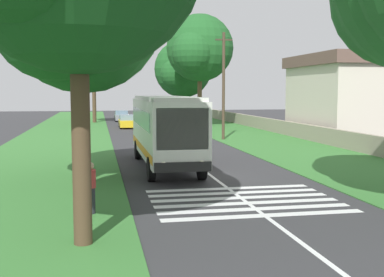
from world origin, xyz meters
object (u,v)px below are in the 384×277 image
(coach_bus, at_px, (165,127))
(roadside_tree_left_2, at_px, (92,64))
(utility_pole, at_px, (224,85))
(pedestrian, at_px, (91,187))
(roadside_tree_right_1, at_px, (198,50))
(roadside_building, at_px, (357,96))
(trailing_car_0, at_px, (178,128))
(trailing_car_2, at_px, (155,118))
(roadside_tree_right_2, at_px, (181,71))
(roadside_tree_left_0, at_px, (77,16))
(trailing_car_3, at_px, (121,116))
(trailing_car_1, at_px, (127,122))

(coach_bus, bearing_deg, roadside_tree_left_2, 5.94)
(utility_pole, distance_m, pedestrian, 25.57)
(roadside_tree_right_1, height_order, roadside_building, roadside_tree_right_1)
(roadside_building, relative_size, pedestrian, 6.48)
(coach_bus, distance_m, trailing_car_0, 18.74)
(trailing_car_2, height_order, roadside_tree_right_1, roadside_tree_right_1)
(trailing_car_0, distance_m, roadside_tree_right_2, 19.91)
(roadside_tree_left_0, bearing_deg, trailing_car_2, -11.67)
(coach_bus, height_order, roadside_tree_left_2, roadside_tree_left_2)
(roadside_building, distance_m, pedestrian, 32.35)
(roadside_tree_left_0, distance_m, pedestrian, 8.90)
(roadside_tree_left_0, relative_size, pedestrian, 6.51)
(trailing_car_3, bearing_deg, trailing_car_2, -149.53)
(trailing_car_2, relative_size, roadside_building, 0.39)
(utility_pole, bearing_deg, roadside_tree_left_2, 23.58)
(trailing_car_2, bearing_deg, roadside_tree_right_2, -53.78)
(trailing_car_2, xyz_separation_m, utility_pole, (-20.64, -3.21, 3.87))
(roadside_tree_right_2, xyz_separation_m, pedestrian, (-46.43, 10.93, -5.70))
(roadside_building, bearing_deg, roadside_tree_right_2, 26.24)
(trailing_car_2, xyz_separation_m, roadside_tree_right_2, (2.72, -3.72, 5.94))
(trailing_car_2, xyz_separation_m, roadside_tree_left_0, (-37.49, 7.75, 6.60))
(coach_bus, distance_m, roadside_tree_left_2, 38.62)
(trailing_car_0, relative_size, utility_pole, 0.49)
(roadside_building, bearing_deg, utility_pole, 90.67)
(trailing_car_3, bearing_deg, pedestrian, 176.11)
(coach_bus, bearing_deg, trailing_car_3, 0.42)
(trailing_car_1, xyz_separation_m, roadside_tree_right_2, (8.73, -7.49, 5.94))
(roadside_tree_left_2, xyz_separation_m, pedestrian, (-47.51, -0.25, -6.46))
(trailing_car_3, bearing_deg, trailing_car_0, -169.85)
(trailing_car_1, xyz_separation_m, pedestrian, (-37.70, 3.44, 0.24))
(coach_bus, distance_m, roadside_tree_left_0, 7.39)
(coach_bus, bearing_deg, roadside_building, -53.60)
(coach_bus, relative_size, roadside_tree_left_2, 1.12)
(roadside_tree_right_2, height_order, pedestrian, roadside_tree_right_2)
(trailing_car_1, bearing_deg, trailing_car_2, -32.12)
(utility_pole, distance_m, roadside_building, 11.99)
(pedestrian, bearing_deg, roadside_building, -43.96)
(trailing_car_3, relative_size, roadside_tree_right_2, 0.41)
(coach_bus, height_order, roadside_tree_left_0, roadside_tree_left_0)
(trailing_car_0, relative_size, roadside_tree_right_2, 0.41)
(roadside_tree_right_2, height_order, utility_pole, roadside_tree_right_2)
(roadside_tree_left_0, xyz_separation_m, roadside_tree_left_2, (41.29, -0.29, 0.10))
(roadside_tree_right_1, bearing_deg, roadside_tree_right_2, 2.83)
(trailing_car_1, relative_size, trailing_car_3, 1.00)
(trailing_car_0, distance_m, trailing_car_2, 15.96)
(trailing_car_2, distance_m, roadside_tree_right_1, 10.56)
(trailing_car_1, xyz_separation_m, roadside_building, (-14.50, -18.93, 2.94))
(roadside_tree_right_2, relative_size, utility_pole, 1.20)
(trailing_car_0, distance_m, roadside_tree_right_1, 13.51)
(trailing_car_2, relative_size, roadside_tree_right_1, 0.35)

